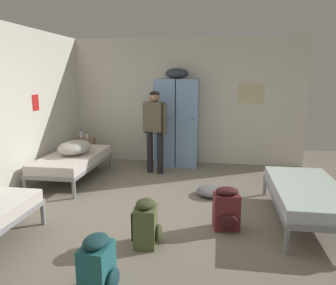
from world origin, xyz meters
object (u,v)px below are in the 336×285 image
(locker_bank, at_px, (177,121))
(clothes_pile_grey, at_px, (212,191))
(bed_right, at_px, (307,193))
(bedding_heap, at_px, (75,147))
(person_traveler, at_px, (155,124))
(backpack_maroon, at_px, (226,209))
(lotion_bottle, at_px, (87,136))
(bed_left_rear, at_px, (73,160))
(water_bottle, at_px, (81,134))
(backpack_olive, at_px, (147,224))
(shelf_unit, at_px, (85,148))
(backpack_teal, at_px, (98,266))

(locker_bank, xyz_separation_m, clothes_pile_grey, (0.81, -1.77, -0.90))
(bed_right, distance_m, bedding_heap, 4.02)
(person_traveler, xyz_separation_m, backpack_maroon, (1.37, -2.30, -0.72))
(bed_right, relative_size, lotion_bottle, 12.38)
(bed_right, height_order, backpack_maroon, backpack_maroon)
(clothes_pile_grey, bearing_deg, lotion_bottle, 150.77)
(bed_left_rear, distance_m, water_bottle, 1.25)
(backpack_olive, xyz_separation_m, clothes_pile_grey, (0.70, 1.74, -0.19))
(lotion_bottle, bearing_deg, bed_right, -29.85)
(lotion_bottle, bearing_deg, clothes_pile_grey, -29.23)
(bed_left_rear, distance_m, backpack_olive, 2.87)
(locker_bank, xyz_separation_m, bed_left_rear, (-1.77, -1.33, -0.59))
(backpack_maroon, height_order, clothes_pile_grey, backpack_maroon)
(locker_bank, xyz_separation_m, bedding_heap, (-1.74, -1.29, -0.36))
(shelf_unit, height_order, lotion_bottle, lotion_bottle)
(backpack_teal, bearing_deg, shelf_unit, 114.04)
(person_traveler, distance_m, backpack_maroon, 2.77)
(locker_bank, bearing_deg, person_traveler, -118.28)
(bed_left_rear, xyz_separation_m, backpack_olive, (1.88, -2.17, -0.12))
(bedding_heap, bearing_deg, shelf_unit, 104.16)
(lotion_bottle, height_order, clothes_pile_grey, lotion_bottle)
(shelf_unit, relative_size, bed_left_rear, 0.30)
(person_traveler, bearing_deg, backpack_teal, -86.63)
(shelf_unit, bearing_deg, backpack_olive, -57.39)
(bed_right, bearing_deg, clothes_pile_grey, 148.85)
(bed_left_rear, height_order, clothes_pile_grey, bed_left_rear)
(backpack_olive, bearing_deg, shelf_unit, 122.61)
(person_traveler, bearing_deg, bed_right, -37.79)
(locker_bank, bearing_deg, shelf_unit, -174.84)
(water_bottle, bearing_deg, backpack_maroon, -41.83)
(locker_bank, bearing_deg, lotion_bottle, -173.49)
(bed_left_rear, relative_size, backpack_maroon, 3.45)
(bedding_heap, xyz_separation_m, backpack_olive, (1.85, -2.22, -0.35))
(water_bottle, relative_size, backpack_olive, 0.37)
(bed_right, distance_m, lotion_bottle, 4.65)
(lotion_bottle, distance_m, backpack_teal, 4.59)
(locker_bank, bearing_deg, backpack_maroon, -70.95)
(person_traveler, height_order, backpack_teal, person_traveler)
(shelf_unit, relative_size, person_traveler, 0.35)
(shelf_unit, xyz_separation_m, bed_left_rear, (0.25, -1.15, 0.04))
(water_bottle, distance_m, backpack_teal, 4.71)
(clothes_pile_grey, bearing_deg, person_traveler, 136.10)
(backpack_olive, relative_size, clothes_pile_grey, 1.08)
(bedding_heap, xyz_separation_m, lotion_bottle, (-0.21, 1.07, 0.02))
(shelf_unit, bearing_deg, lotion_bottle, -29.74)
(bed_left_rear, distance_m, bed_right, 4.03)
(lotion_bottle, distance_m, clothes_pile_grey, 3.21)
(shelf_unit, xyz_separation_m, bedding_heap, (0.28, -1.11, 0.27))
(locker_bank, xyz_separation_m, backpack_maroon, (1.02, -2.95, -0.71))
(bedding_heap, xyz_separation_m, water_bottle, (-0.36, 1.13, 0.04))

